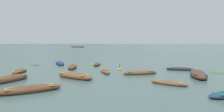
# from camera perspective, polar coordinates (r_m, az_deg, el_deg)

# --- Properties ---
(ground_plane) EXTENTS (6000.00, 6000.00, 0.00)m
(ground_plane) POSITION_cam_1_polar(r_m,az_deg,el_deg) (1506.72, 10.12, 3.80)
(ground_plane) COLOR #425B56
(mountain_0) EXTENTS (1359.22, 1359.22, 393.16)m
(mountain_0) POSITION_cam_1_polar(r_m,az_deg,el_deg) (2706.40, -30.27, 7.55)
(mountain_0) COLOR #56665B
(mountain_0) RESTS_ON ground
(mountain_1) EXTENTS (1580.03, 1580.03, 367.61)m
(mountain_1) POSITION_cam_1_polar(r_m,az_deg,el_deg) (2491.56, -12.14, 8.06)
(mountain_1) COLOR #4C5B56
(mountain_1) RESTS_ON ground
(mountain_2) EXTENTS (719.45, 719.45, 199.22)m
(mountain_2) POSITION_cam_1_polar(r_m,az_deg,el_deg) (2486.99, 5.82, 6.19)
(mountain_2) COLOR #4C5B56
(mountain_2) RESTS_ON ground
(rowboat_0) EXTENTS (3.20, 2.08, 0.40)m
(rowboat_0) POSITION_cam_1_polar(r_m,az_deg,el_deg) (16.25, 17.15, -7.98)
(rowboat_0) COLOR brown
(rowboat_0) RESTS_ON ground
(rowboat_1) EXTENTS (4.07, 3.70, 0.61)m
(rowboat_1) POSITION_cam_1_polar(r_m,az_deg,el_deg) (14.45, -23.93, -9.40)
(rowboat_1) COLOR brown
(rowboat_1) RESTS_ON ground
(rowboat_2) EXTENTS (2.26, 4.25, 0.65)m
(rowboat_2) POSITION_cam_1_polar(r_m,az_deg,el_deg) (26.13, -12.12, -3.24)
(rowboat_2) COLOR brown
(rowboat_2) RESTS_ON ground
(rowboat_4) EXTENTS (4.09, 2.49, 0.55)m
(rowboat_4) POSITION_cam_1_polar(r_m,az_deg,el_deg) (20.80, 8.61, -5.12)
(rowboat_4) COLOR brown
(rowboat_4) RESTS_ON ground
(rowboat_5) EXTENTS (1.29, 3.17, 0.47)m
(rowboat_5) POSITION_cam_1_polar(r_m,az_deg,el_deg) (28.79, -4.65, -2.61)
(rowboat_5) COLOR #2D2826
(rowboat_5) RESTS_ON ground
(rowboat_6) EXTENTS (1.98, 4.70, 0.82)m
(rowboat_6) POSITION_cam_1_polar(r_m,az_deg,el_deg) (20.93, 25.09, -5.18)
(rowboat_6) COLOR #4C3323
(rowboat_6) RESTS_ON ground
(rowboat_7) EXTENTS (4.67, 3.18, 0.71)m
(rowboat_7) POSITION_cam_1_polar(r_m,az_deg,el_deg) (18.71, -11.38, -6.03)
(rowboat_7) COLOR brown
(rowboat_7) RESTS_ON ground
(rowboat_8) EXTENTS (3.49, 1.07, 0.46)m
(rowboat_8) POSITION_cam_1_polar(r_m,az_deg,el_deg) (25.25, 20.22, -3.77)
(rowboat_8) COLOR #2D2826
(rowboat_8) RESTS_ON ground
(rowboat_9) EXTENTS (1.97, 3.53, 0.48)m
(rowboat_9) POSITION_cam_1_polar(r_m,az_deg,el_deg) (24.19, -26.62, -4.27)
(rowboat_9) COLOR #4C3323
(rowboat_9) RESTS_ON ground
(rowboat_10) EXTENTS (2.09, 3.45, 0.40)m
(rowboat_10) POSITION_cam_1_polar(r_m,az_deg,el_deg) (21.79, -2.10, -4.78)
(rowboat_10) COLOR brown
(rowboat_10) RESTS_ON ground
(rowboat_11) EXTENTS (2.14, 4.06, 0.70)m
(rowboat_11) POSITION_cam_1_polar(r_m,az_deg,el_deg) (19.13, -29.11, -6.25)
(rowboat_11) COLOR brown
(rowboat_11) RESTS_ON ground
(rowboat_12) EXTENTS (3.51, 4.38, 0.62)m
(rowboat_12) POSITION_cam_1_polar(r_m,az_deg,el_deg) (31.20, -15.83, -2.15)
(rowboat_12) COLOR navy
(rowboat_12) RESTS_ON ground
(ferry_0) EXTENTS (10.52, 6.56, 2.54)m
(ferry_0) POSITION_cam_1_polar(r_m,az_deg,el_deg) (152.08, -10.49, 2.80)
(ferry_0) COLOR brown
(ferry_0) RESTS_ON ground
(mooring_buoy) EXTENTS (0.41, 0.41, 0.99)m
(mooring_buoy) POSITION_cam_1_polar(r_m,az_deg,el_deg) (23.66, 2.39, -4.16)
(mooring_buoy) COLOR yellow
(mooring_buoy) RESTS_ON ground
(weed_patch_0) EXTENTS (2.45, 2.56, 0.14)m
(weed_patch_0) POSITION_cam_1_polar(r_m,az_deg,el_deg) (31.04, -22.70, -2.70)
(weed_patch_0) COLOR #2D5628
(weed_patch_0) RESTS_ON ground
(weed_patch_1) EXTENTS (3.20, 3.55, 0.14)m
(weed_patch_1) POSITION_cam_1_polar(r_m,az_deg,el_deg) (30.17, -5.17, -2.59)
(weed_patch_1) COLOR #477033
(weed_patch_1) RESTS_ON ground
(weed_patch_2) EXTENTS (2.85, 2.74, 0.14)m
(weed_patch_2) POSITION_cam_1_polar(r_m,az_deg,el_deg) (22.75, 10.58, -4.80)
(weed_patch_2) COLOR #477033
(weed_patch_2) RESTS_ON ground
(weed_patch_3) EXTENTS (2.44, 2.29, 0.14)m
(weed_patch_3) POSITION_cam_1_polar(r_m,az_deg,el_deg) (24.36, 29.80, -4.68)
(weed_patch_3) COLOR #38662D
(weed_patch_3) RESTS_ON ground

